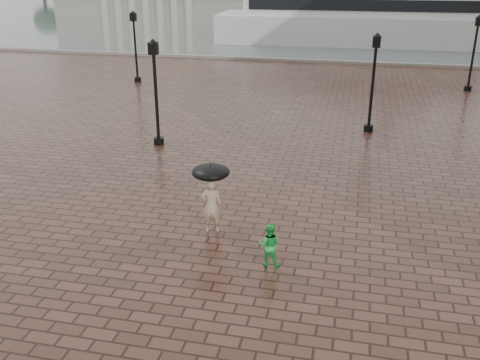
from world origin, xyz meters
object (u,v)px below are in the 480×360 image
object	(u,v)px
ferry_near	(363,14)
adult_pedestrian	(211,206)
street_lamps	(286,65)
child_pedestrian	(269,245)

from	to	relation	value
ferry_near	adult_pedestrian	bearing A→B (deg)	-96.75
street_lamps	adult_pedestrian	size ratio (longest dim) A/B	12.71
street_lamps	adult_pedestrian	xyz separation A→B (m)	(-0.05, -14.87, -1.48)
street_lamps	adult_pedestrian	world-z (taller)	street_lamps
street_lamps	ferry_near	xyz separation A→B (m)	(3.75, 25.55, 0.39)
street_lamps	ferry_near	size ratio (longest dim) A/B	0.77
child_pedestrian	street_lamps	bearing A→B (deg)	-83.99
child_pedestrian	ferry_near	size ratio (longest dim) A/B	0.04
adult_pedestrian	child_pedestrian	bearing A→B (deg)	130.53
street_lamps	ferry_near	distance (m)	25.83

